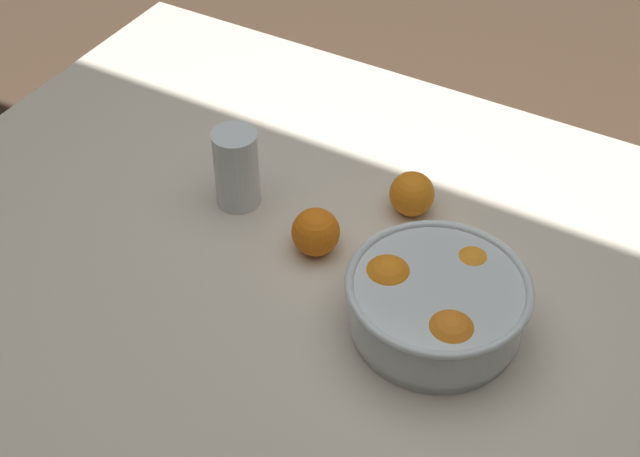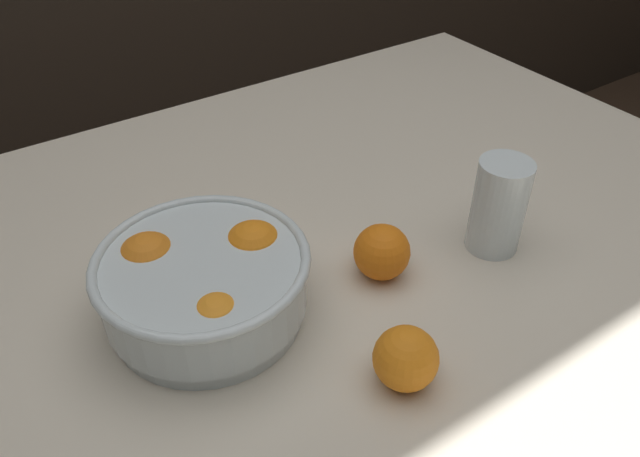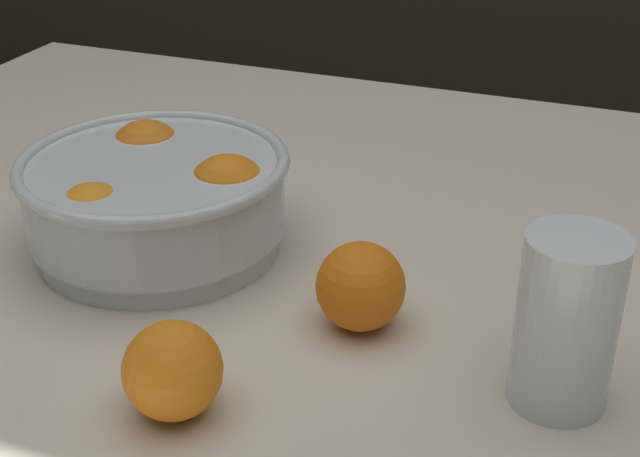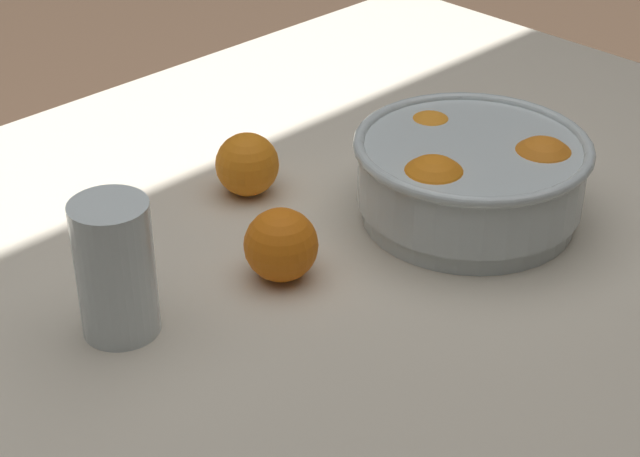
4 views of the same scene
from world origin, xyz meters
name	(u,v)px [view 2 (image 2 of 4)]	position (x,y,z in m)	size (l,w,h in m)	color
dining_table	(337,297)	(0.00, 0.00, 0.68)	(1.40, 1.09, 0.74)	beige
fruit_bowl	(205,283)	(-0.19, 0.01, 0.79)	(0.25, 0.25, 0.10)	silver
juice_glass	(497,211)	(0.20, -0.09, 0.80)	(0.07, 0.07, 0.13)	#F4A314
orange_loose_near_bowl	(382,252)	(0.03, -0.05, 0.78)	(0.07, 0.07, 0.07)	orange
orange_loose_front	(406,358)	(-0.05, -0.20, 0.78)	(0.07, 0.07, 0.07)	orange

